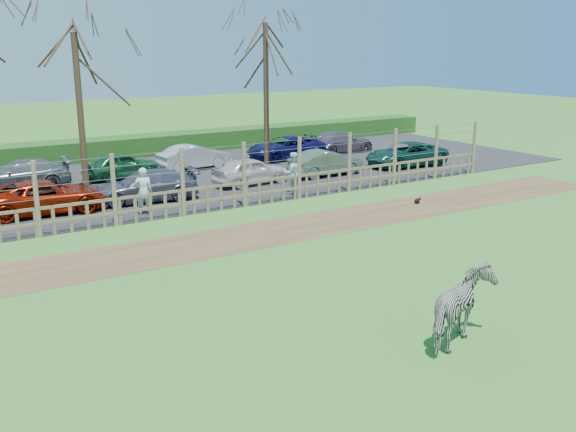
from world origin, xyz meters
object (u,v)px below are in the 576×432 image
car_5 (326,163)px  car_4 (250,171)px  car_9 (20,174)px  car_10 (122,165)px  visitor_a (143,191)px  crow (417,201)px  car_3 (145,186)px  tree_right (266,61)px  zebra (463,309)px  car_12 (286,148)px  car_11 (194,157)px  car_2 (46,197)px  visitor_b (293,173)px  car_13 (340,142)px  car_6 (406,154)px  tree_mid (77,75)px

car_5 → car_4: bearing=87.1°
car_9 → car_10: bearing=92.7°
car_5 → car_10: size_ratio=1.03×
visitor_a → crow: visitor_a is taller
car_3 → car_5: same height
tree_right → zebra: tree_right is taller
car_3 → car_10: size_ratio=1.17×
car_5 → car_12: bearing=-9.6°
car_9 → car_11: size_ratio=1.14×
car_2 → visitor_a: bearing=-122.4°
visitor_b → car_13: size_ratio=0.42×
tree_right → visitor_b: bearing=-109.2°
car_10 → car_3: bearing=165.5°
visitor_a → car_13: 16.10m
tree_right → car_11: (-2.99, 2.02, -4.60)m
car_11 → visitor_b: bearing=-174.0°
tree_right → car_11: 5.85m
car_11 → visitor_a: bearing=140.8°
car_6 → car_9: (-17.57, 4.88, 0.00)m
visitor_b → car_9: (-9.32, 7.08, -0.26)m
visitor_a → car_3: (0.76, 1.93, -0.26)m
tree_right → car_9: 12.19m
car_4 → car_5: (3.97, -0.18, 0.00)m
car_4 → car_11: bearing=2.1°
crow → car_10: size_ratio=0.08×
car_4 → car_11: (-0.61, 4.66, 0.00)m
visitor_b → car_11: 7.32m
visitor_b → car_5: bearing=-134.1°
visitor_a → car_11: size_ratio=0.47×
tree_right → car_10: size_ratio=2.09×
car_2 → car_12: (13.51, 5.09, 0.00)m
car_10 → car_13: bearing=-94.6°
car_5 → car_12: size_ratio=0.84×
visitor_a → car_12: bearing=-128.2°
tree_mid → car_10: (2.26, 2.22, -4.23)m
crow → car_2: (-12.58, 6.13, 0.53)m
tree_mid → tree_right: tree_right is taller
visitor_b → car_4: 2.64m
car_9 → car_3: bearing=41.0°
zebra → visitor_b: visitor_b is taller
tree_right → car_2: tree_right is taller
car_2 → car_4: size_ratio=1.23×
tree_right → car_6: (6.44, -3.01, -4.60)m
car_13 → car_11: bearing=90.0°
visitor_b → car_12: size_ratio=0.40×
car_2 → car_13: 18.05m
car_10 → car_11: size_ratio=0.97×
car_2 → car_4: 8.76m
car_5 → tree_right: bearing=29.2°
zebra → car_3: (-1.12, 15.47, -0.17)m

